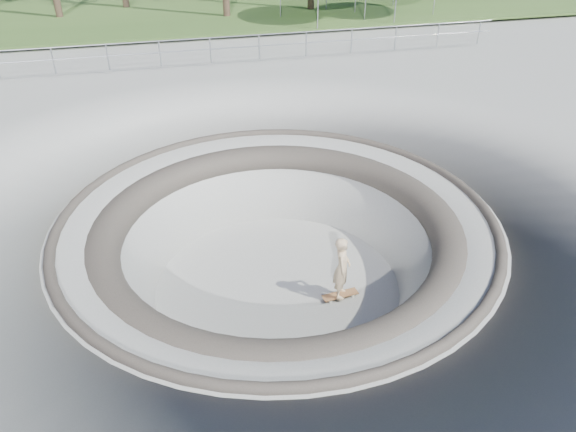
{
  "coord_description": "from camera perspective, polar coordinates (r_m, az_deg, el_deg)",
  "views": [
    {
      "loc": [
        -2.38,
        -10.77,
        6.97
      ],
      "look_at": [
        0.32,
        0.22,
        -0.1
      ],
      "focal_mm": 35.0,
      "sensor_mm": 36.0,
      "label": 1
    }
  ],
  "objects": [
    {
      "name": "ground",
      "position": [
        13.05,
        -1.15,
        -0.3
      ],
      "size": [
        180.0,
        180.0,
        0.0
      ],
      "primitive_type": "plane",
      "color": "#A1A29D",
      "rests_on": "ground"
    },
    {
      "name": "skate_bowl",
      "position": [
        14.12,
        -1.07,
        -6.59
      ],
      "size": [
        14.0,
        14.0,
        4.1
      ],
      "color": "#A1A29D",
      "rests_on": "ground"
    },
    {
      "name": "safety_railing",
      "position": [
        23.74,
        -7.89,
        16.37
      ],
      "size": [
        25.0,
        0.06,
        1.03
      ],
      "color": "#909498",
      "rests_on": "ground"
    },
    {
      "name": "skateboard",
      "position": [
        13.75,
        5.33,
        -7.98
      ],
      "size": [
        0.92,
        0.35,
        0.09
      ],
      "color": "olive",
      "rests_on": "ground"
    },
    {
      "name": "distant_hills",
      "position": [
        69.64,
        -9.01,
        20.05
      ],
      "size": [
        103.2,
        45.0,
        28.6
      ],
      "color": "brown",
      "rests_on": "ground"
    },
    {
      "name": "skater",
      "position": [
        13.23,
        5.51,
        -5.22
      ],
      "size": [
        0.58,
        0.69,
        1.62
      ],
      "primitive_type": "imported",
      "rotation": [
        0.0,
        0.0,
        1.2
      ],
      "color": "#D6B68A",
      "rests_on": "skateboard"
    }
  ]
}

